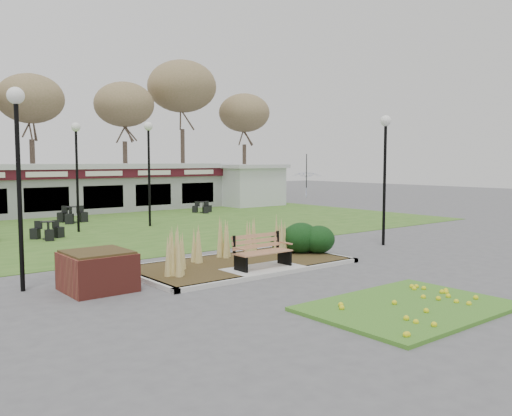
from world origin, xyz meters
TOP-DOWN VIEW (x-y plane):
  - ground at (0.00, 0.00)m, footprint 100.00×100.00m
  - lawn at (0.00, 12.00)m, footprint 34.00×16.00m
  - flower_bed at (0.00, -4.60)m, footprint 4.20×3.00m
  - planting_bed at (1.27, 1.35)m, footprint 6.75×3.40m
  - park_bench at (0.00, 0.25)m, footprint 1.70×0.66m
  - brick_planter at (-4.40, 1.00)m, footprint 1.50×1.50m
  - food_pavilion at (0.00, 19.96)m, footprint 24.60×3.40m
  - service_hut at (13.50, 18.00)m, footprint 4.40×3.40m
  - lamp_post_near_left at (-5.81, 2.04)m, footprint 0.39×0.39m
  - lamp_post_near_right at (6.48, 1.14)m, footprint 0.39×0.39m
  - lamp_post_mid_left at (-0.88, 11.61)m, footprint 0.39×0.39m
  - lamp_post_far_right at (2.49, 11.55)m, footprint 0.40×0.40m
  - bistro_set_b at (0.14, 15.23)m, footprint 1.31×1.51m
  - bistro_set_c at (-2.62, 10.23)m, footprint 1.28×1.24m
  - bistro_set_d at (8.05, 15.55)m, footprint 1.18×1.19m
  - patio_umbrella at (15.35, 14.37)m, footprint 2.53×2.55m

SIDE VIEW (x-z plane):
  - ground at x=0.00m, z-range 0.00..0.00m
  - lawn at x=0.00m, z-range 0.00..0.02m
  - flower_bed at x=0.00m, z-range -0.01..0.15m
  - bistro_set_d at x=8.05m, z-range -0.09..0.56m
  - bistro_set_c at x=-2.62m, z-range -0.10..0.60m
  - bistro_set_b at x=0.14m, z-range -0.11..0.69m
  - planting_bed at x=1.27m, z-range -0.27..1.00m
  - brick_planter at x=-4.40m, z-range 0.00..0.95m
  - park_bench at x=0.00m, z-range 0.12..1.05m
  - service_hut at x=13.50m, z-range 0.04..2.86m
  - food_pavilion at x=0.00m, z-range 0.03..2.93m
  - patio_umbrella at x=15.35m, z-range 0.32..2.73m
  - lamp_post_near_right at x=6.48m, z-range 1.07..5.76m
  - lamp_post_mid_left at x=-0.88m, z-range 1.07..5.77m
  - lamp_post_near_left at x=-5.81m, z-range 1.09..5.85m
  - lamp_post_far_right at x=2.49m, z-range 1.11..5.97m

